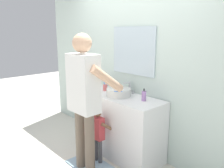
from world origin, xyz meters
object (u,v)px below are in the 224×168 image
object	(u,v)px
soap_bottle	(144,96)
adult_parent	(85,92)
toothbrush_cup	(105,87)
child_toddler	(98,131)

from	to	relation	value
soap_bottle	adult_parent	bearing A→B (deg)	-117.30
toothbrush_cup	child_toddler	size ratio (longest dim) A/B	0.26
adult_parent	soap_bottle	bearing A→B (deg)	62.70
toothbrush_cup	soap_bottle	xyz separation A→B (m)	(0.76, 0.02, 0.02)
toothbrush_cup	child_toddler	xyz separation A→B (m)	(0.37, -0.44, -0.48)
soap_bottle	child_toddler	world-z (taller)	soap_bottle
soap_bottle	adult_parent	size ratio (longest dim) A/B	0.09
toothbrush_cup	soap_bottle	size ratio (longest dim) A/B	1.25
toothbrush_cup	soap_bottle	bearing A→B (deg)	1.78
toothbrush_cup	child_toddler	bearing A→B (deg)	-50.45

